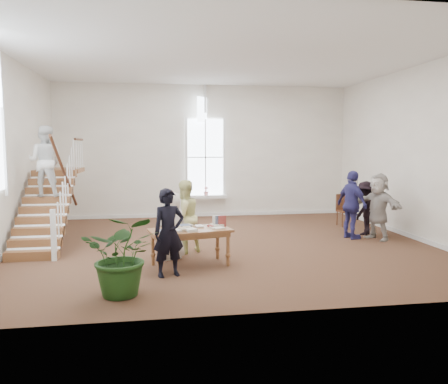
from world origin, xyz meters
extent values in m
plane|color=#4E331E|center=(0.00, 0.00, 0.00)|extent=(10.00, 10.00, 0.00)
plane|color=beige|center=(0.00, 4.50, 2.25)|extent=(10.00, 0.00, 10.00)
plane|color=beige|center=(0.00, -4.50, 2.25)|extent=(10.00, 0.00, 10.00)
plane|color=beige|center=(-5.00, 0.00, 2.25)|extent=(0.00, 9.00, 9.00)
plane|color=beige|center=(5.00, 0.00, 2.25)|extent=(0.00, 9.00, 9.00)
plane|color=white|center=(0.00, 0.00, 4.50)|extent=(10.00, 10.00, 0.00)
cube|color=white|center=(0.00, 4.32, 0.70)|extent=(1.45, 0.28, 0.10)
plane|color=white|center=(0.00, 4.44, 2.05)|extent=(2.60, 0.00, 2.60)
plane|color=white|center=(0.00, 4.44, 3.65)|extent=(0.60, 0.60, 0.85)
cube|color=white|center=(0.00, 4.47, 0.06)|extent=(10.00, 0.04, 0.12)
imported|color=pink|center=(0.00, 4.29, 0.90)|extent=(0.17, 0.17, 0.30)
cube|color=brown|center=(-4.35, -0.80, 0.10)|extent=(1.10, 0.30, 0.20)
cube|color=brown|center=(-4.35, -0.50, 0.30)|extent=(1.10, 0.30, 0.20)
cube|color=brown|center=(-4.35, -0.20, 0.50)|extent=(1.10, 0.30, 0.20)
cube|color=brown|center=(-4.35, 0.10, 0.70)|extent=(1.10, 0.30, 0.20)
cube|color=brown|center=(-4.35, 0.40, 0.90)|extent=(1.10, 0.30, 0.20)
cube|color=brown|center=(-4.35, 0.70, 1.10)|extent=(1.10, 0.30, 0.20)
cube|color=brown|center=(-4.35, 1.00, 1.30)|extent=(1.10, 0.30, 0.20)
cube|color=brown|center=(-4.35, 1.30, 1.50)|extent=(1.10, 0.30, 0.20)
cube|color=brown|center=(-4.35, 1.60, 1.70)|extent=(1.10, 0.30, 0.20)
cube|color=brown|center=(-4.35, 2.50, 1.74)|extent=(1.10, 1.20, 0.12)
cube|color=white|center=(-3.86, -0.95, 0.55)|extent=(0.10, 0.10, 1.10)
cylinder|color=#3D2410|center=(-3.85, 0.40, 1.75)|extent=(0.07, 2.74, 1.86)
imported|color=silver|center=(-4.35, 0.70, 2.06)|extent=(0.94, 0.79, 1.72)
cube|color=brown|center=(-1.03, -1.79, 0.73)|extent=(1.75, 1.13, 0.05)
cube|color=brown|center=(-1.03, -1.79, 0.66)|extent=(1.60, 0.99, 0.10)
cylinder|color=brown|center=(-1.65, -2.23, 0.35)|extent=(0.07, 0.07, 0.71)
cylinder|color=brown|center=(-0.28, -1.93, 0.35)|extent=(0.07, 0.07, 0.71)
cylinder|color=brown|center=(-1.78, -1.64, 0.35)|extent=(0.07, 0.07, 0.71)
cylinder|color=brown|center=(-0.41, -1.34, 0.35)|extent=(0.07, 0.07, 0.71)
cube|color=silver|center=(-1.04, -2.01, 0.78)|extent=(0.27, 0.30, 0.06)
cube|color=beige|center=(-1.44, -1.98, 0.78)|extent=(0.32, 0.36, 0.04)
cube|color=tan|center=(-1.20, -1.60, 0.78)|extent=(0.20, 0.24, 0.05)
cube|color=silver|center=(-1.38, -1.94, 0.78)|extent=(0.30, 0.35, 0.04)
cube|color=#4C5972|center=(-1.54, -2.12, 0.78)|extent=(0.22, 0.30, 0.06)
cube|color=maroon|center=(-0.52, -1.61, 0.77)|extent=(0.28, 0.26, 0.04)
cube|color=white|center=(-0.83, -1.59, 0.77)|extent=(0.18, 0.23, 0.03)
cube|color=#BFB299|center=(-1.11, -1.66, 0.78)|extent=(0.18, 0.29, 0.05)
cube|color=silver|center=(-0.48, -1.78, 0.77)|extent=(0.31, 0.34, 0.02)
cube|color=beige|center=(-0.45, -1.60, 0.78)|extent=(0.28, 0.29, 0.05)
cube|color=tan|center=(-1.19, -1.93, 0.78)|extent=(0.21, 0.30, 0.05)
cube|color=silver|center=(-1.51, -2.18, 0.77)|extent=(0.24, 0.26, 0.03)
cube|color=#4C5972|center=(-1.13, -1.58, 0.78)|extent=(0.29, 0.30, 0.05)
cube|color=maroon|center=(-1.51, -1.97, 0.77)|extent=(0.22, 0.28, 0.03)
cube|color=white|center=(-1.34, -2.00, 0.77)|extent=(0.28, 0.28, 0.04)
cube|color=#BFB299|center=(-1.08, -1.52, 0.78)|extent=(0.27, 0.28, 0.05)
imported|color=black|center=(-1.48, -2.44, 0.83)|extent=(0.69, 0.56, 1.65)
imported|color=silver|center=(-1.38, -1.19, 0.73)|extent=(0.85, 0.73, 1.47)
imported|color=#E2DE8D|center=(-1.08, -0.69, 0.83)|extent=(1.02, 0.96, 1.67)
imported|color=navy|center=(3.38, 0.18, 0.90)|extent=(0.70, 1.13, 1.80)
imported|color=black|center=(3.98, 0.63, 0.74)|extent=(1.07, 1.05, 1.47)
imported|color=#B7AEA5|center=(4.00, -0.02, 0.87)|extent=(1.09, 1.69, 1.74)
imported|color=#193912|center=(-2.25, -3.40, 0.67)|extent=(1.31, 1.17, 1.35)
cube|color=#3D2410|center=(4.00, 1.95, 0.45)|extent=(0.45, 0.45, 0.05)
cube|color=#3D2410|center=(3.99, 2.14, 0.71)|extent=(0.42, 0.07, 0.50)
cylinder|color=#3D2410|center=(3.85, 1.77, 0.22)|extent=(0.04, 0.04, 0.44)
cylinder|color=#3D2410|center=(4.18, 1.80, 0.22)|extent=(0.04, 0.04, 0.44)
cylinder|color=#3D2410|center=(3.82, 2.11, 0.22)|extent=(0.04, 0.04, 0.44)
cylinder|color=#3D2410|center=(4.15, 2.13, 0.22)|extent=(0.04, 0.04, 0.44)
camera|label=1|loc=(-1.71, -10.49, 2.43)|focal=35.00mm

